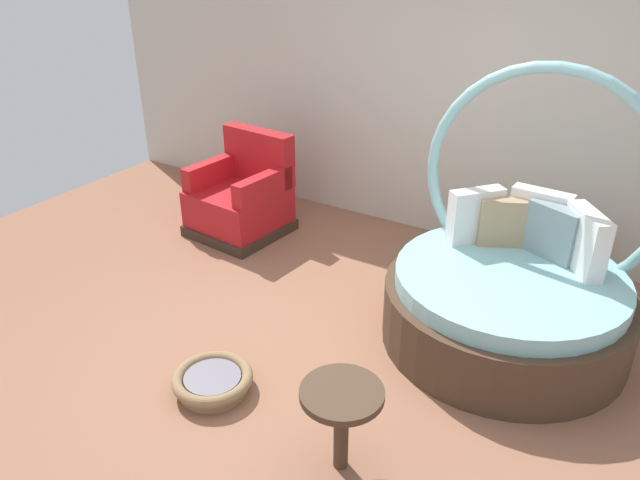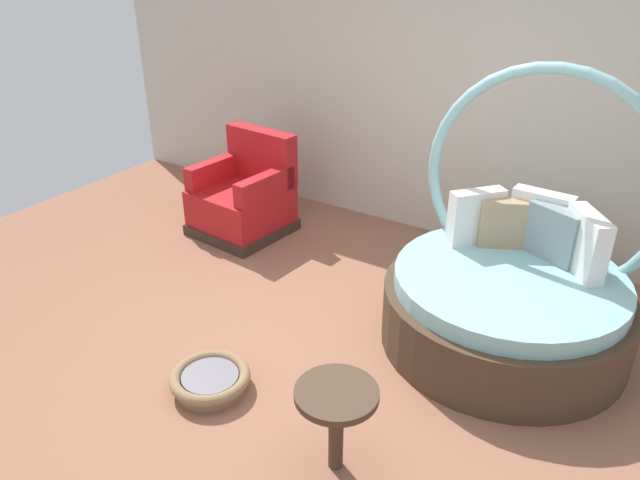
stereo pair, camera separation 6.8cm
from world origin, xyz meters
name	(u,v)px [view 2 (the right image)]	position (x,y,z in m)	size (l,w,h in m)	color
ground_plane	(316,372)	(0.00, 0.00, -0.01)	(8.00, 8.00, 0.02)	#936047
back_wall	(469,95)	(0.00, 2.42, 1.34)	(8.00, 0.12, 2.67)	beige
round_daybed	(511,290)	(0.92, 1.06, 0.39)	(1.68, 1.68, 1.87)	#473323
red_armchair	(245,198)	(-1.73, 1.41, 0.33)	(0.87, 0.87, 0.94)	#38281E
pet_basket	(210,380)	(-0.46, -0.51, 0.07)	(0.51, 0.51, 0.13)	#8E704C
side_table	(336,405)	(0.53, -0.61, 0.43)	(0.44, 0.44, 0.52)	#473323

